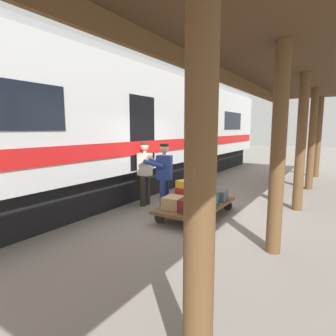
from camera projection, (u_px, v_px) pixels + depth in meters
ground_plane at (202, 212)px, 6.97m from camera, size 60.00×60.00×0.00m
platform_canopy at (294, 69)px, 5.51m from camera, size 3.20×15.35×3.56m
train_car at (103, 129)px, 8.43m from camera, size 3.03×21.23×4.00m
luggage_cart at (196, 205)px, 6.59m from camera, size 1.17×2.18×0.31m
suitcase_teal_softside at (206, 199)px, 6.43m from camera, size 0.45×0.47×0.29m
suitcase_maroon_trunk at (195, 205)px, 5.93m from camera, size 0.48×0.61×0.28m
suitcase_tan_vintage at (174, 202)px, 6.20m from camera, size 0.44×0.51×0.26m
suitcase_brown_leather at (186, 198)px, 6.71m from camera, size 0.44×0.61×0.23m
suitcase_slate_roller at (216, 195)px, 6.94m from camera, size 0.55×0.53×0.25m
suitcase_cream_canvas at (197, 193)px, 7.21m from camera, size 0.49×0.61×0.23m
suitcase_red_plastic at (186, 190)px, 6.65m from camera, size 0.35×0.49×0.16m
suitcase_black_hardshell at (205, 190)px, 6.41m from camera, size 0.40×0.42×0.15m
suitcase_yellow_case at (187, 184)px, 6.61m from camera, size 0.43×0.53×0.17m
suitcase_navy_fabric at (198, 184)px, 7.17m from camera, size 0.47×0.45×0.25m
porter_in_overalls at (164, 175)px, 6.85m from camera, size 0.72×0.52×1.70m
porter_by_door at (145, 172)px, 7.46m from camera, size 0.68×0.44×1.70m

